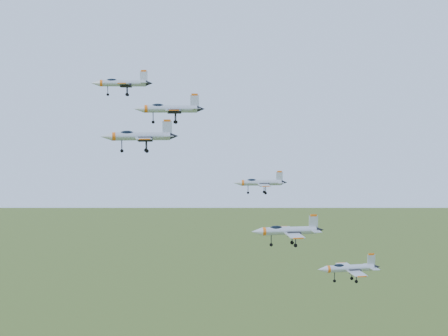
{
  "coord_description": "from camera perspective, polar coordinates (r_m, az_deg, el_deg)",
  "views": [
    {
      "loc": [
        7.01,
        -120.3,
        150.21
      ],
      "look_at": [
        8.34,
        -2.56,
        139.98
      ],
      "focal_mm": 50.0,
      "sensor_mm": 36.0,
      "label": 1
    }
  ],
  "objects": [
    {
      "name": "jet_left_high",
      "position": [
        117.95,
        -5.09,
        5.42
      ],
      "size": [
        13.5,
        11.26,
        3.61
      ],
      "rotation": [
        0.0,
        0.0,
        0.14
      ],
      "color": "#AEB2BB"
    },
    {
      "name": "jet_lead",
      "position": [
        133.94,
        -9.39,
        7.67
      ],
      "size": [
        13.04,
        10.78,
        3.49
      ],
      "rotation": [
        0.0,
        0.0,
        0.06
      ],
      "color": "#AEB2BB"
    },
    {
      "name": "jet_right_high",
      "position": [
        98.14,
        -7.8,
        2.91
      ],
      "size": [
        12.2,
        10.23,
        3.27
      ],
      "rotation": [
        0.0,
        0.0,
        0.18
      ],
      "color": "#AEB2BB"
    },
    {
      "name": "jet_trail",
      "position": [
        126.17,
        11.3,
        -8.96
      ],
      "size": [
        13.04,
        10.93,
        3.49
      ],
      "rotation": [
        0.0,
        0.0,
        0.17
      ],
      "color": "#AEB2BB"
    },
    {
      "name": "jet_left_low",
      "position": [
        131.01,
        3.29,
        -1.33
      ],
      "size": [
        11.5,
        9.53,
        3.07
      ],
      "rotation": [
        0.0,
        0.0,
        0.08
      ],
      "color": "#AEB2BB"
    },
    {
      "name": "jet_right_low",
      "position": [
        111.96,
        5.78,
        -5.71
      ],
      "size": [
        13.32,
        11.11,
        3.56
      ],
      "rotation": [
        0.0,
        0.0,
        0.14
      ],
      "color": "#AEB2BB"
    }
  ]
}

